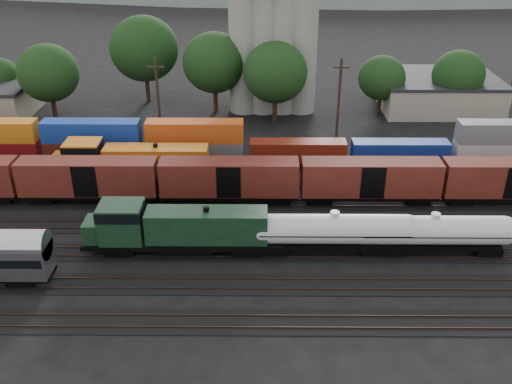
{
  "coord_description": "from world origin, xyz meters",
  "views": [
    {
      "loc": [
        1.49,
        -50.75,
        30.4
      ],
      "look_at": [
        1.14,
        2.0,
        3.0
      ],
      "focal_mm": 40.0,
      "sensor_mm": 36.0,
      "label": 1
    }
  ],
  "objects_px": {
    "orange_locomotive": "(128,161)",
    "grain_silo": "(272,40)",
    "tank_car_a": "(334,231)",
    "green_locomotive": "(172,228)"
  },
  "relations": [
    {
      "from": "tank_car_a",
      "to": "grain_silo",
      "type": "xyz_separation_m",
      "value": [
        -5.19,
        41.0,
        8.69
      ]
    },
    {
      "from": "green_locomotive",
      "to": "orange_locomotive",
      "type": "distance_m",
      "value": 16.67
    },
    {
      "from": "tank_car_a",
      "to": "grain_silo",
      "type": "height_order",
      "value": "grain_silo"
    },
    {
      "from": "tank_car_a",
      "to": "orange_locomotive",
      "type": "relative_size",
      "value": 0.82
    },
    {
      "from": "tank_car_a",
      "to": "grain_silo",
      "type": "relative_size",
      "value": 0.57
    },
    {
      "from": "green_locomotive",
      "to": "tank_car_a",
      "type": "height_order",
      "value": "green_locomotive"
    },
    {
      "from": "orange_locomotive",
      "to": "grain_silo",
      "type": "relative_size",
      "value": 0.69
    },
    {
      "from": "green_locomotive",
      "to": "orange_locomotive",
      "type": "bearing_deg",
      "value": 115.87
    },
    {
      "from": "grain_silo",
      "to": "orange_locomotive",
      "type": "bearing_deg",
      "value": -123.59
    },
    {
      "from": "tank_car_a",
      "to": "orange_locomotive",
      "type": "xyz_separation_m",
      "value": [
        -22.46,
        15.0,
        0.27
      ]
    }
  ]
}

